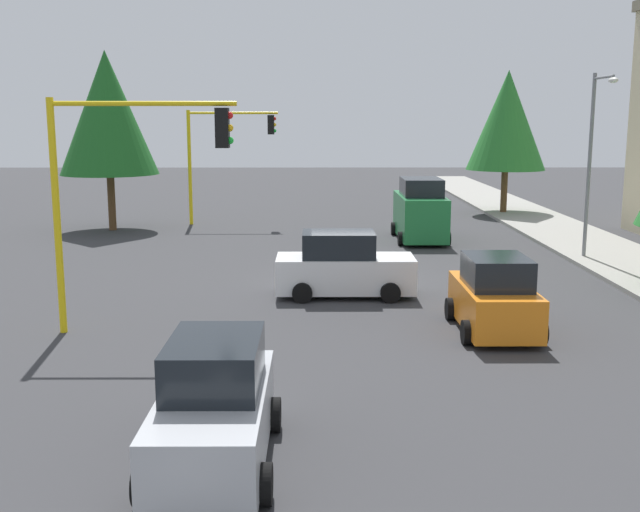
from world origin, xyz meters
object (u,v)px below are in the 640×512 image
delivery_van_green (420,212)px  car_silver (215,408)px  traffic_signal_far_right (225,144)px  car_white (344,267)px  car_orange (494,298)px  traffic_signal_near_right (127,169)px  street_lamp_curbside (594,146)px  tree_opposite_side (107,113)px  tree_roadside_far (507,120)px

delivery_van_green → car_silver: bearing=-15.6°
traffic_signal_far_right → delivery_van_green: size_ratio=1.20×
traffic_signal_far_right → car_white: 17.20m
car_orange → traffic_signal_near_right: bearing=-90.2°
street_lamp_curbside → tree_opposite_side: tree_opposite_side is taller
tree_roadside_far → car_white: size_ratio=1.91×
traffic_signal_near_right → delivery_van_green: (-14.75, 9.24, -2.85)m
car_silver → car_orange: (-7.42, 6.08, -0.00)m
traffic_signal_far_right → car_orange: 22.24m
street_lamp_curbside → tree_roadside_far: (-14.39, 0.30, 0.89)m
car_silver → delivery_van_green: bearing=164.4°
street_lamp_curbside → traffic_signal_far_right: bearing=-124.9°
traffic_signal_far_right → tree_opposite_side: (2.00, -5.29, 1.52)m
traffic_signal_near_right → car_orange: (0.03, 9.13, -3.23)m
traffic_signal_far_right → delivery_van_green: (5.25, 9.23, -2.80)m
tree_roadside_far → car_white: (20.00, -9.75, -4.34)m
street_lamp_curbside → tree_roadside_far: size_ratio=0.88×
delivery_van_green → car_white: bearing=-19.3°
traffic_signal_far_right → car_orange: traffic_signal_far_right is taller
tree_opposite_side → traffic_signal_near_right: bearing=16.3°
street_lamp_curbside → tree_opposite_side: bearing=-112.6°
delivery_van_green → car_silver: (22.20, -6.19, -0.39)m
street_lamp_curbside → delivery_van_green: bearing=-132.2°
street_lamp_curbside → tree_opposite_side: 21.91m
delivery_van_green → car_white: size_ratio=1.15×
car_silver → street_lamp_curbside: bearing=145.2°
traffic_signal_near_right → car_orange: traffic_signal_near_right is taller
car_silver → car_white: bearing=168.1°
traffic_signal_near_right → street_lamp_curbside: size_ratio=0.84×
tree_roadside_far → car_silver: bearing=-21.2°
tree_opposite_side → tree_roadside_far: bearing=106.3°
tree_roadside_far → delivery_van_green: size_ratio=1.66×
tree_opposite_side → car_silver: 27.18m
traffic_signal_near_right → delivery_van_green: bearing=147.9°
delivery_van_green → traffic_signal_near_right: bearing=-32.1°
street_lamp_curbside → car_orange: bearing=-31.0°
delivery_van_green → car_orange: delivery_van_green is taller
delivery_van_green → car_white: (10.75, -3.77, -0.38)m
car_white → car_silver: bearing=-11.9°
tree_roadside_far → delivery_van_green: tree_roadside_far is taller
car_silver → car_orange: bearing=140.7°
tree_opposite_side → car_orange: tree_opposite_side is taller
delivery_van_green → tree_roadside_far: bearing=147.1°
traffic_signal_far_right → tree_opposite_side: bearing=-69.3°
car_white → car_orange: bearing=42.3°
traffic_signal_near_right → car_silver: bearing=22.3°
street_lamp_curbside → car_orange: street_lamp_curbside is taller
traffic_signal_far_right → traffic_signal_near_right: bearing=-0.0°
tree_opposite_side → car_white: size_ratio=2.04×
traffic_signal_far_right → car_silver: bearing=6.3°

